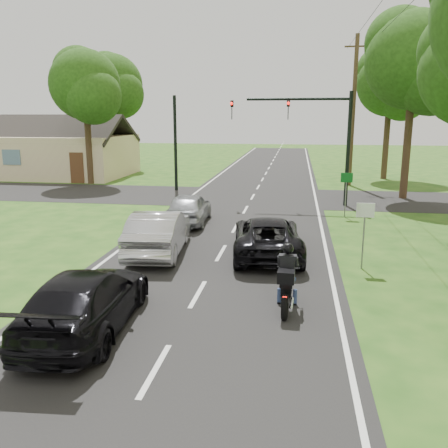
{
  "coord_description": "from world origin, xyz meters",
  "views": [
    {
      "loc": [
        2.55,
        -11.91,
        4.76
      ],
      "look_at": [
        0.26,
        3.0,
        1.3
      ],
      "focal_mm": 38.0,
      "sensor_mm": 36.0,
      "label": 1
    }
  ],
  "objects_px": {
    "silver_suv": "(189,208)",
    "sign_green": "(346,184)",
    "motorcycle_rider": "(287,284)",
    "dark_suv": "(267,236)",
    "silver_sedan": "(159,232)",
    "dark_car_behind": "(86,300)",
    "traffic_signal": "(313,128)",
    "utility_pole_far": "(353,111)",
    "sign_white": "(365,220)"
  },
  "relations": [
    {
      "from": "silver_sedan",
      "to": "utility_pole_far",
      "type": "relative_size",
      "value": 0.47
    },
    {
      "from": "dark_suv",
      "to": "silver_suv",
      "type": "height_order",
      "value": "silver_suv"
    },
    {
      "from": "silver_suv",
      "to": "utility_pole_far",
      "type": "xyz_separation_m",
      "value": [
        8.38,
        13.49,
        4.37
      ]
    },
    {
      "from": "silver_suv",
      "to": "sign_green",
      "type": "distance_m",
      "value": 7.55
    },
    {
      "from": "sign_green",
      "to": "silver_suv",
      "type": "bearing_deg",
      "value": -160.74
    },
    {
      "from": "utility_pole_far",
      "to": "sign_green",
      "type": "distance_m",
      "value": 11.63
    },
    {
      "from": "dark_car_behind",
      "to": "sign_white",
      "type": "xyz_separation_m",
      "value": [
        6.74,
        5.48,
        0.89
      ]
    },
    {
      "from": "dark_suv",
      "to": "dark_car_behind",
      "type": "bearing_deg",
      "value": 54.82
    },
    {
      "from": "dark_suv",
      "to": "traffic_signal",
      "type": "xyz_separation_m",
      "value": [
        1.71,
        10.0,
        3.45
      ]
    },
    {
      "from": "motorcycle_rider",
      "to": "silver_suv",
      "type": "height_order",
      "value": "motorcycle_rider"
    },
    {
      "from": "motorcycle_rider",
      "to": "utility_pole_far",
      "type": "xyz_separation_m",
      "value": [
        3.79,
        22.65,
        4.41
      ]
    },
    {
      "from": "utility_pole_far",
      "to": "sign_green",
      "type": "xyz_separation_m",
      "value": [
        -1.3,
        -11.02,
        -3.49
      ]
    },
    {
      "from": "sign_white",
      "to": "sign_green",
      "type": "bearing_deg",
      "value": 88.57
    },
    {
      "from": "dark_car_behind",
      "to": "utility_pole_far",
      "type": "xyz_separation_m",
      "value": [
        8.24,
        24.5,
        4.37
      ]
    },
    {
      "from": "dark_suv",
      "to": "traffic_signal",
      "type": "height_order",
      "value": "traffic_signal"
    },
    {
      "from": "motorcycle_rider",
      "to": "sign_white",
      "type": "height_order",
      "value": "sign_white"
    },
    {
      "from": "dark_car_behind",
      "to": "utility_pole_far",
      "type": "height_order",
      "value": "utility_pole_far"
    },
    {
      "from": "sign_white",
      "to": "sign_green",
      "type": "distance_m",
      "value": 8.0
    },
    {
      "from": "utility_pole_far",
      "to": "sign_white",
      "type": "relative_size",
      "value": 4.71
    },
    {
      "from": "utility_pole_far",
      "to": "silver_suv",
      "type": "bearing_deg",
      "value": -121.84
    },
    {
      "from": "motorcycle_rider",
      "to": "sign_green",
      "type": "bearing_deg",
      "value": 80.23
    },
    {
      "from": "silver_sedan",
      "to": "dark_suv",
      "type": "bearing_deg",
      "value": -179.96
    },
    {
      "from": "silver_sedan",
      "to": "dark_car_behind",
      "type": "xyz_separation_m",
      "value": [
        0.1,
        -6.12,
        -0.07
      ]
    },
    {
      "from": "dark_suv",
      "to": "silver_sedan",
      "type": "bearing_deg",
      "value": 0.01
    },
    {
      "from": "sign_green",
      "to": "sign_white",
      "type": "bearing_deg",
      "value": -91.43
    },
    {
      "from": "utility_pole_far",
      "to": "motorcycle_rider",
      "type": "bearing_deg",
      "value": -99.51
    },
    {
      "from": "dark_suv",
      "to": "silver_sedan",
      "type": "xyz_separation_m",
      "value": [
        -3.77,
        -0.38,
        0.09
      ]
    },
    {
      "from": "dark_suv",
      "to": "sign_green",
      "type": "height_order",
      "value": "sign_green"
    },
    {
      "from": "silver_sedan",
      "to": "silver_suv",
      "type": "distance_m",
      "value": 4.89
    },
    {
      "from": "dark_car_behind",
      "to": "traffic_signal",
      "type": "bearing_deg",
      "value": -111.96
    },
    {
      "from": "motorcycle_rider",
      "to": "sign_white",
      "type": "distance_m",
      "value": 4.39
    },
    {
      "from": "traffic_signal",
      "to": "sign_green",
      "type": "relative_size",
      "value": 3.0
    },
    {
      "from": "motorcycle_rider",
      "to": "sign_green",
      "type": "xyz_separation_m",
      "value": [
        2.49,
        11.63,
        0.92
      ]
    },
    {
      "from": "dark_car_behind",
      "to": "silver_sedan",
      "type": "bearing_deg",
      "value": -92.96
    },
    {
      "from": "utility_pole_far",
      "to": "sign_green",
      "type": "relative_size",
      "value": 4.71
    },
    {
      "from": "dark_suv",
      "to": "silver_sedan",
      "type": "relative_size",
      "value": 1.04
    },
    {
      "from": "traffic_signal",
      "to": "sign_white",
      "type": "bearing_deg",
      "value": -82.95
    },
    {
      "from": "silver_sedan",
      "to": "sign_white",
      "type": "distance_m",
      "value": 6.92
    },
    {
      "from": "dark_suv",
      "to": "dark_car_behind",
      "type": "distance_m",
      "value": 7.46
    },
    {
      "from": "motorcycle_rider",
      "to": "sign_white",
      "type": "bearing_deg",
      "value": 60.05
    },
    {
      "from": "motorcycle_rider",
      "to": "sign_white",
      "type": "xyz_separation_m",
      "value": [
        2.29,
        3.63,
        0.92
      ]
    },
    {
      "from": "silver_sedan",
      "to": "traffic_signal",
      "type": "height_order",
      "value": "traffic_signal"
    },
    {
      "from": "motorcycle_rider",
      "to": "silver_sedan",
      "type": "bearing_deg",
      "value": 139.12
    },
    {
      "from": "dark_suv",
      "to": "silver_sedan",
      "type": "height_order",
      "value": "silver_sedan"
    },
    {
      "from": "silver_sedan",
      "to": "dark_car_behind",
      "type": "relative_size",
      "value": 0.97
    },
    {
      "from": "silver_suv",
      "to": "sign_white",
      "type": "bearing_deg",
      "value": 138.27
    },
    {
      "from": "traffic_signal",
      "to": "sign_green",
      "type": "xyz_separation_m",
      "value": [
        1.56,
        -3.02,
        -2.54
      ]
    },
    {
      "from": "dark_suv",
      "to": "motorcycle_rider",
      "type": "bearing_deg",
      "value": 93.77
    },
    {
      "from": "motorcycle_rider",
      "to": "dark_suv",
      "type": "xyz_separation_m",
      "value": [
        -0.78,
        4.65,
        0.01
      ]
    },
    {
      "from": "dark_car_behind",
      "to": "traffic_signal",
      "type": "xyz_separation_m",
      "value": [
        5.38,
        16.5,
        3.43
      ]
    }
  ]
}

